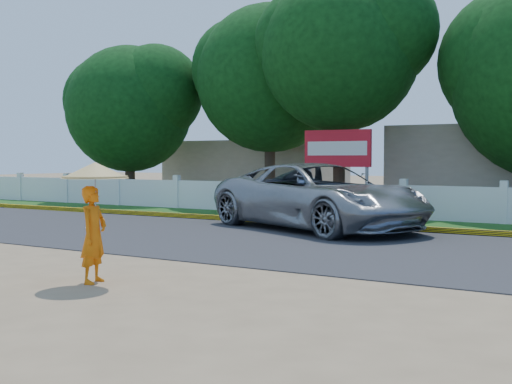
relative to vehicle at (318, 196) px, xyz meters
The scene contains 10 objects.
ground 7.41m from the vehicle, 81.15° to the right, with size 120.00×120.00×0.00m, color #9E8460.
road 3.12m from the vehicle, 67.75° to the right, with size 60.00×7.00×0.02m, color #38383A.
grass_verge 2.87m from the vehicle, 65.54° to the left, with size 60.00×3.50×0.03m, color #2D601E.
curb 1.61m from the vehicle, 34.80° to the left, with size 40.00×0.18×0.16m, color yellow.
fence 4.11m from the vehicle, 73.97° to the left, with size 40.00×0.10×1.10m, color silver.
building_far 14.72m from the vehicle, 127.08° to the left, with size 8.00×5.00×2.80m, color #B7AD99.
vehicle is the anchor object (origin of this frame).
monk_with_parasol 8.60m from the vehicle, 88.81° to the right, with size 1.04×1.04×1.89m.
billboard 5.43m from the vehicle, 107.87° to the left, with size 2.50×0.13×2.95m.
tree_row 8.88m from the vehicle, 61.68° to the left, with size 34.10×7.96×8.91m.
Camera 1 is at (6.26, -8.60, 1.95)m, focal length 45.00 mm.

